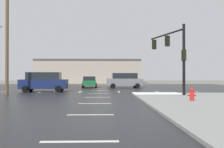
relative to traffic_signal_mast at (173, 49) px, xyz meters
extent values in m
plane|color=slate|center=(-6.47, 4.07, -3.99)|extent=(120.00, 120.00, 0.00)
cube|color=#232326|center=(-6.47, 4.07, -3.98)|extent=(44.00, 44.00, 0.02)
cube|color=white|center=(-1.47, 0.07, -3.82)|extent=(4.00, 1.60, 0.06)
cube|color=silver|center=(-6.47, -13.93, -3.97)|extent=(2.00, 0.15, 0.01)
cube|color=silver|center=(-6.47, -9.93, -3.97)|extent=(2.00, 0.15, 0.01)
cube|color=silver|center=(-6.47, -5.93, -3.97)|extent=(2.00, 0.15, 0.01)
cube|color=silver|center=(-6.47, -1.93, -3.97)|extent=(2.00, 0.15, 0.01)
cube|color=silver|center=(-6.47, 2.07, -3.97)|extent=(2.00, 0.15, 0.01)
cube|color=silver|center=(-6.47, 6.07, -3.97)|extent=(2.00, 0.15, 0.01)
cube|color=silver|center=(-6.47, 10.07, -3.97)|extent=(2.00, 0.15, 0.01)
cube|color=silver|center=(-6.47, 14.07, -3.97)|extent=(2.00, 0.15, 0.01)
cube|color=silver|center=(-6.47, 18.07, -3.97)|extent=(2.00, 0.15, 0.01)
cube|color=silver|center=(-6.47, 22.07, -3.97)|extent=(2.00, 0.15, 0.01)
cube|color=silver|center=(-16.47, 4.07, -3.97)|extent=(0.15, 2.00, 0.01)
cube|color=silver|center=(-12.47, 4.07, -3.97)|extent=(0.15, 2.00, 0.01)
cube|color=silver|center=(-8.47, 4.07, -3.97)|extent=(0.15, 2.00, 0.01)
cube|color=silver|center=(-4.47, 4.07, -3.97)|extent=(0.15, 2.00, 0.01)
cube|color=silver|center=(-0.47, 4.07, -3.97)|extent=(0.15, 2.00, 0.01)
cube|color=silver|center=(3.53, 4.07, -3.97)|extent=(0.15, 2.00, 0.01)
cube|color=silver|center=(-2.97, 0.07, -3.97)|extent=(0.45, 7.00, 0.01)
cylinder|color=black|center=(0.45, -1.48, -0.99)|extent=(0.22, 0.22, 5.71)
cylinder|color=black|center=(-0.34, 1.12, 1.46)|extent=(1.70, 5.24, 0.14)
cube|color=black|center=(-0.26, 0.86, 0.84)|extent=(0.43, 0.37, 0.95)
sphere|color=yellow|center=(-0.31, 1.01, 1.12)|extent=(0.20, 0.20, 0.20)
cube|color=black|center=(-0.96, 3.20, 0.84)|extent=(0.43, 0.37, 0.95)
sphere|color=yellow|center=(-1.01, 3.35, 1.12)|extent=(0.20, 0.20, 0.20)
cube|color=black|center=(0.45, -1.48, -0.65)|extent=(0.28, 0.36, 0.90)
cylinder|color=red|center=(-0.47, -5.62, -3.55)|extent=(0.26, 0.26, 0.60)
sphere|color=red|center=(-0.47, -5.62, -3.18)|extent=(0.25, 0.25, 0.25)
cylinder|color=red|center=(-0.65, -5.62, -3.52)|extent=(0.12, 0.11, 0.11)
cylinder|color=red|center=(-0.29, -5.62, -3.52)|extent=(0.12, 0.11, 0.11)
cube|color=gray|center=(-9.79, 33.39, -1.59)|extent=(23.09, 8.00, 4.81)
cube|color=#3F3D3A|center=(-9.79, 33.39, 1.07)|extent=(23.09, 8.00, 0.50)
cube|color=#195933|center=(-8.14, 13.05, -3.29)|extent=(2.01, 4.58, 0.70)
cube|color=black|center=(-8.11, 12.38, -2.67)|extent=(1.77, 2.55, 0.55)
cylinder|color=black|center=(-9.11, 14.54, -3.64)|extent=(0.25, 0.67, 0.66)
cylinder|color=black|center=(-7.32, 14.62, -3.64)|extent=(0.25, 0.67, 0.66)
cylinder|color=black|center=(-8.97, 11.48, -3.64)|extent=(0.25, 0.67, 0.66)
cylinder|color=black|center=(-7.17, 11.57, -3.64)|extent=(0.25, 0.67, 0.66)
sphere|color=white|center=(-8.82, 15.22, -3.29)|extent=(0.18, 0.18, 0.18)
sphere|color=white|center=(-7.67, 15.28, -3.29)|extent=(0.18, 0.18, 0.18)
cube|color=slate|center=(-3.28, 11.72, -3.17)|extent=(4.88, 2.15, 0.95)
cube|color=black|center=(-3.28, 11.72, -2.32)|extent=(3.43, 1.93, 0.75)
cylinder|color=black|center=(-1.69, 12.77, -3.64)|extent=(0.67, 0.25, 0.66)
cylinder|color=black|center=(-1.61, 10.82, -3.64)|extent=(0.67, 0.25, 0.66)
cylinder|color=black|center=(-4.95, 12.63, -3.64)|extent=(0.67, 0.25, 0.66)
cylinder|color=black|center=(-4.87, 10.68, -3.64)|extent=(0.67, 0.25, 0.66)
sphere|color=white|center=(-0.96, 12.45, -3.17)|extent=(0.18, 0.18, 0.18)
sphere|color=white|center=(-0.91, 11.20, -3.17)|extent=(0.18, 0.18, 0.18)
cube|color=#141E47|center=(-12.29, 4.51, -3.17)|extent=(4.87, 2.14, 0.95)
cube|color=black|center=(-12.29, 4.51, -2.32)|extent=(3.43, 1.93, 0.75)
cylinder|color=black|center=(-13.88, 3.47, -3.64)|extent=(0.67, 0.25, 0.66)
cylinder|color=black|center=(-13.96, 5.42, -3.64)|extent=(0.67, 0.25, 0.66)
cylinder|color=black|center=(-10.62, 3.60, -3.64)|extent=(0.67, 0.25, 0.66)
cylinder|color=black|center=(-10.70, 5.55, -3.64)|extent=(0.67, 0.25, 0.66)
sphere|color=white|center=(-14.62, 3.79, -3.17)|extent=(0.18, 0.18, 0.18)
sphere|color=white|center=(-14.66, 5.04, -3.17)|extent=(0.18, 0.18, 0.18)
cylinder|color=brown|center=(-14.62, 0.92, 0.94)|extent=(0.28, 0.28, 9.86)
camera|label=1|loc=(-5.80, -19.78, -2.30)|focal=36.96mm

